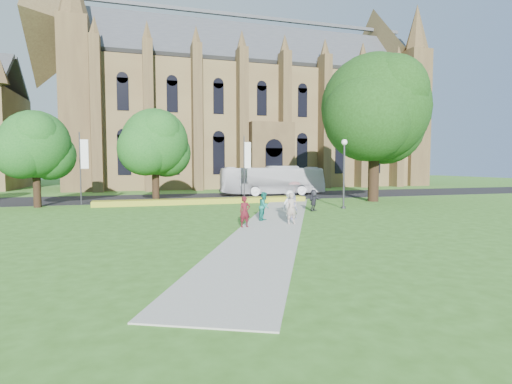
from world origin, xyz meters
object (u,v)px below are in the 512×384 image
object	(u,v)px
streetlamp	(344,165)
large_tree	(375,108)
tour_coach	(272,180)
pedestrian_0	(245,212)

from	to	relation	value
streetlamp	large_tree	world-z (taller)	large_tree
large_tree	tour_coach	distance (m)	13.34
large_tree	pedestrian_0	bearing A→B (deg)	-143.23
streetlamp	tour_coach	size ratio (longest dim) A/B	0.46
large_tree	streetlamp	bearing A→B (deg)	-140.71
pedestrian_0	large_tree	bearing A→B (deg)	30.81
streetlamp	pedestrian_0	xyz separation A→B (m)	(-9.60, -6.79, -2.44)
streetlamp	pedestrian_0	size ratio (longest dim) A/B	3.21
large_tree	tour_coach	xyz separation A→B (m)	(-6.41, 9.55, -6.77)
large_tree	tour_coach	bearing A→B (deg)	123.88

